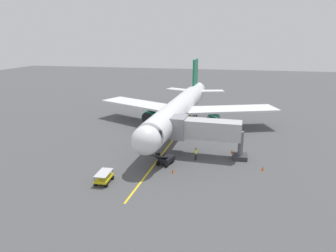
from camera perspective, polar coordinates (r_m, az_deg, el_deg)
name	(u,v)px	position (r m, az deg, el deg)	size (l,w,h in m)	color
ground_plane	(181,128)	(55.61, 2.39, -0.33)	(220.00, 220.00, 0.00)	#4C4C4F
apron_lead_in_line	(173,140)	(48.66, 0.90, -2.77)	(0.24, 40.00, 0.01)	yellow
airplane	(180,108)	(53.50, 2.28, 3.44)	(34.77, 40.31, 11.50)	white
jet_bridge	(200,129)	(41.88, 6.06, -0.64)	(11.46, 3.34, 5.40)	#B7B7BC
ground_crew_marshaller	(196,154)	(41.03, 5.28, -5.24)	(0.35, 0.45, 1.71)	#23232D
baggage_cart_near_nose	(104,177)	(35.53, -12.04, -9.50)	(1.64, 2.65, 1.27)	yellow
belt_loader_portside	(165,159)	(39.61, -0.49, -6.25)	(2.38, 4.73, 2.32)	black
safety_cone_nose_left	(232,151)	(44.30, 12.03, -4.73)	(0.32, 0.32, 0.55)	#F2590F
safety_cone_nose_right	(173,171)	(37.30, 0.91, -8.47)	(0.32, 0.32, 0.55)	#F2590F
safety_cone_wing_port	(263,168)	(39.74, 17.51, -7.66)	(0.32, 0.32, 0.55)	#F2590F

